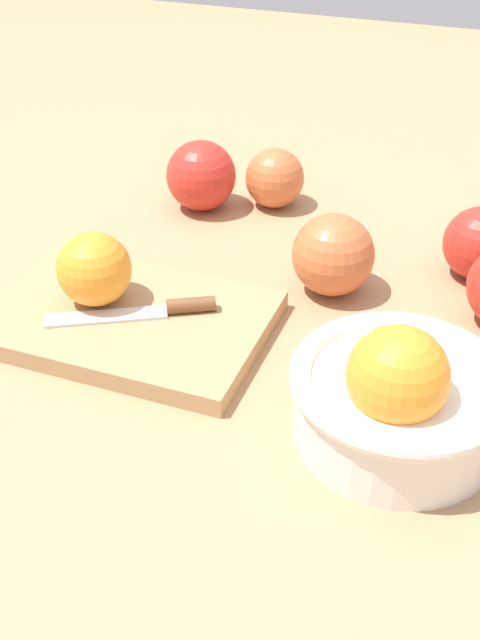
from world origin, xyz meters
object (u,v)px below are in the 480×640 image
Objects in this scene: bowl at (398,396)px; apple_front_right_2 at (275,178)px; cutting_board at (128,320)px; apple_front_left at (333,255)px; orange_on_board at (94,269)px; apple_front_right at (201,176)px; apple_front_left_3 at (480,243)px; knife at (155,310)px.

bowl is 0.42m from apple_front_right_2.
cutting_board is 3.14× the size of apple_front_left.
orange_on_board is at bearing 34.00° from apple_front_left.
bowl is 0.44m from apple_front_right.
bowl reaches higher than apple_front_left_3.
bowl is at bearing 165.33° from knife.
apple_front_right_2 is at bearing -92.23° from knife.
orange_on_board is 0.92× the size of apple_front_left_3.
apple_front_right_2 is (-0.07, -0.29, -0.02)m from orange_on_board.
apple_front_right is 1.11× the size of apple_front_left_3.
knife is 1.74× the size of apple_front_left.
cutting_board is 0.36m from apple_front_left_3.
apple_front_right_2 is at bearing -57.66° from bowl.
apple_front_left is at bearing -139.12° from cutting_board.
apple_front_left is 1.15× the size of apple_front_right_2.
apple_front_right is (0.07, -0.25, 0.02)m from knife.
apple_front_right is at bearing -75.07° from knife.
knife is 2.01× the size of apple_front_right_2.
orange_on_board is 0.23m from apple_front_left.
apple_front_left_3 is (-0.26, -0.21, 0.01)m from knife.
knife is at bearing -179.95° from orange_on_board.
apple_front_right reaches higher than knife.
knife reaches higher than cutting_board.
apple_front_left_3 is (-0.13, -0.08, -0.00)m from apple_front_left.
apple_front_left is at bearing 32.75° from apple_front_left_3.
bowl is 2.01× the size of apple_front_right.
apple_front_left_3 is (-0.03, -0.27, -0.00)m from bowl.
bowl is 0.28m from apple_front_left_3.
apple_front_left_3 is (-0.29, -0.22, 0.03)m from cutting_board.
bowl reaches higher than apple_front_left.
apple_front_right is 0.09m from apple_front_right_2.
apple_front_right is at bearing -32.17° from apple_front_left.
cutting_board is 0.21m from apple_front_left.
orange_on_board is (0.30, -0.06, 0.01)m from bowl.
apple_front_right is 0.33m from apple_front_left_3.
apple_front_right is at bearing -46.11° from bowl.
orange_on_board reaches higher than knife.
apple_front_right is (0.30, -0.32, -0.00)m from bowl.
apple_front_left_3 is at bearing -140.82° from knife.
bowl is 2.36× the size of apple_front_right_2.
apple_front_left reaches higher than knife.
apple_front_left_3 reaches higher than cutting_board.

